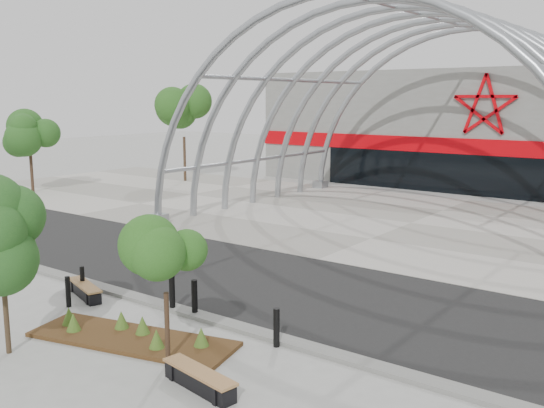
# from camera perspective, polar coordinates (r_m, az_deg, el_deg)

# --- Properties ---
(ground) EXTENTS (140.00, 140.00, 0.00)m
(ground) POSITION_cam_1_polar(r_m,az_deg,el_deg) (18.06, -7.72, -9.93)
(ground) COLOR gray
(ground) RESTS_ON ground
(road) EXTENTS (140.00, 7.00, 0.02)m
(road) POSITION_cam_1_polar(r_m,az_deg,el_deg) (20.56, -0.84, -7.32)
(road) COLOR black
(road) RESTS_ON ground
(forecourt) EXTENTS (60.00, 17.00, 0.04)m
(forecourt) POSITION_cam_1_polar(r_m,az_deg,el_deg) (30.67, 12.95, -1.78)
(forecourt) COLOR gray
(forecourt) RESTS_ON ground
(kerb) EXTENTS (60.00, 0.50, 0.12)m
(kerb) POSITION_cam_1_polar(r_m,az_deg,el_deg) (17.87, -8.29, -9.95)
(kerb) COLOR slate
(kerb) RESTS_ON ground
(arena_building) EXTENTS (34.00, 15.24, 8.00)m
(arena_building) POSITION_cam_1_polar(r_m,az_deg,el_deg) (47.12, 22.07, 6.63)
(arena_building) COLOR slate
(arena_building) RESTS_ON ground
(vault_canopy) EXTENTS (20.80, 15.80, 20.36)m
(vault_canopy) POSITION_cam_1_polar(r_m,az_deg,el_deg) (30.67, 12.95, -1.78)
(vault_canopy) COLOR #979BA1
(vault_canopy) RESTS_ON ground
(planting_bed) EXTENTS (5.71, 2.95, 0.58)m
(planting_bed) POSITION_cam_1_polar(r_m,az_deg,el_deg) (16.23, -13.19, -11.93)
(planting_bed) COLOR #37260F
(planting_bed) RESTS_ON ground
(street_tree_0) EXTENTS (1.72, 1.72, 3.93)m
(street_tree_0) POSITION_cam_1_polar(r_m,az_deg,el_deg) (15.63, -24.22, -3.08)
(street_tree_0) COLOR #332918
(street_tree_0) RESTS_ON ground
(street_tree_1) EXTENTS (1.43, 1.43, 3.39)m
(street_tree_1) POSITION_cam_1_polar(r_m,az_deg,el_deg) (13.97, -10.03, -5.48)
(street_tree_1) COLOR black
(street_tree_1) RESTS_ON ground
(bench_0) EXTENTS (2.05, 1.05, 0.42)m
(bench_0) POSITION_cam_1_polar(r_m,az_deg,el_deg) (19.90, -17.19, -7.79)
(bench_0) COLOR black
(bench_0) RESTS_ON ground
(bench_1) EXTENTS (2.11, 0.79, 0.43)m
(bench_1) POSITION_cam_1_polar(r_m,az_deg,el_deg) (13.46, -6.85, -16.13)
(bench_1) COLOR black
(bench_1) RESTS_ON ground
(bollard_0) EXTENTS (0.15, 0.15, 0.93)m
(bollard_0) POSITION_cam_1_polar(r_m,az_deg,el_deg) (19.07, -18.65, -7.83)
(bollard_0) COLOR black
(bollard_0) RESTS_ON ground
(bollard_1) EXTENTS (0.14, 0.14, 0.89)m
(bollard_1) POSITION_cam_1_polar(r_m,az_deg,el_deg) (20.17, -17.41, -6.85)
(bollard_1) COLOR black
(bollard_1) RESTS_ON ground
(bollard_2) EXTENTS (0.17, 0.17, 1.06)m
(bollard_2) POSITION_cam_1_polar(r_m,az_deg,el_deg) (17.94, -9.38, -8.32)
(bollard_2) COLOR black
(bollard_2) RESTS_ON ground
(bollard_3) EXTENTS (0.17, 0.17, 1.06)m
(bollard_3) POSITION_cam_1_polar(r_m,az_deg,el_deg) (17.46, -7.30, -8.78)
(bollard_3) COLOR black
(bollard_3) RESTS_ON ground
(bollard_4) EXTENTS (0.16, 0.16, 0.99)m
(bollard_4) POSITION_cam_1_polar(r_m,az_deg,el_deg) (15.32, 0.42, -11.55)
(bollard_4) COLOR black
(bollard_4) RESTS_ON ground
(bg_tree_0) EXTENTS (3.00, 3.00, 6.45)m
(bg_tree_0) POSITION_cam_1_polar(r_m,az_deg,el_deg) (45.30, -8.31, 7.97)
(bg_tree_0) COLOR black
(bg_tree_0) RESTS_ON ground
(bg_tree_2) EXTENTS (2.55, 2.55, 5.38)m
(bg_tree_2) POSITION_cam_1_polar(r_m,az_deg,el_deg) (42.26, -21.90, 6.17)
(bg_tree_2) COLOR black
(bg_tree_2) RESTS_ON ground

